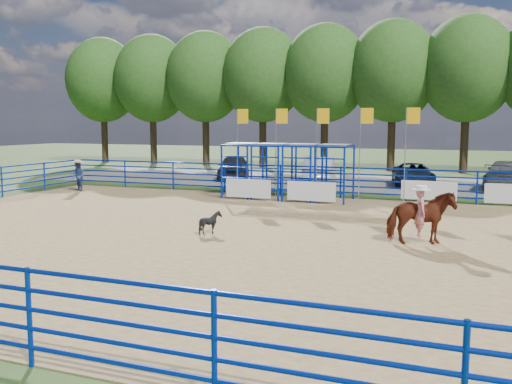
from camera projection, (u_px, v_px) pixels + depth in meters
ground at (267, 238)px, 17.68m from camera, size 120.00×120.00×0.00m
arena_dirt at (267, 238)px, 17.67m from camera, size 30.00×20.00×0.02m
gravel_strip at (368, 183)px, 33.38m from camera, size 40.00×10.00×0.01m
horse_and_rider at (421, 214)px, 16.62m from camera, size 2.06×1.40×2.44m
calf at (211, 223)px, 18.20m from camera, size 0.81×0.75×0.74m
spectator_cowboy at (78, 176)px, 29.42m from camera, size 0.92×0.83×1.59m
car_a at (234, 167)px, 35.74m from camera, size 3.03×4.70×1.49m
car_b at (320, 170)px, 33.52m from camera, size 2.43×4.89×1.54m
car_c at (413, 175)px, 31.92m from camera, size 2.96×4.87×1.26m
car_d at (508, 175)px, 30.00m from camera, size 2.77×5.57×1.56m
perimeter_fence at (267, 214)px, 17.58m from camera, size 30.10×20.10×1.50m
chute_assembly at (295, 172)px, 26.37m from camera, size 19.32×2.41×4.20m
treeline at (393, 66)px, 40.76m from camera, size 56.40×6.40×11.24m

